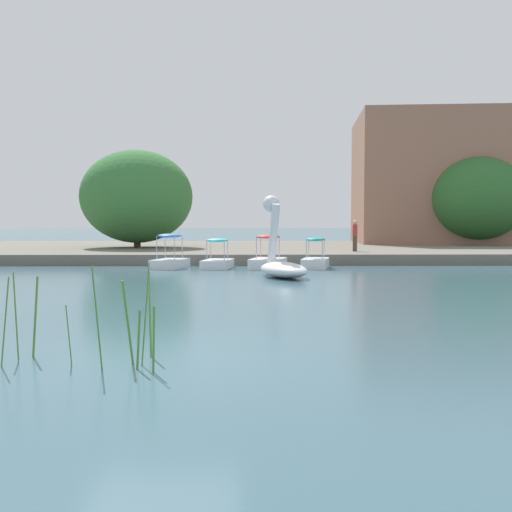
{
  "coord_description": "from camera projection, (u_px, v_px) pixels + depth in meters",
  "views": [
    {
      "loc": [
        1.37,
        -8.97,
        2.14
      ],
      "look_at": [
        1.81,
        16.03,
        0.72
      ],
      "focal_mm": 40.02,
      "sensor_mm": 36.0,
      "label": 1
    }
  ],
  "objects": [
    {
      "name": "pedal_boat_cyan",
      "position": [
        217.0,
        260.0,
        27.44
      ],
      "size": [
        1.58,
        2.42,
        1.45
      ],
      "color": "white",
      "rests_on": "ground_plane"
    },
    {
      "name": "pedal_boat_red",
      "position": [
        268.0,
        260.0,
        27.28
      ],
      "size": [
        1.98,
        2.62,
        1.63
      ],
      "color": "white",
      "rests_on": "ground_plane"
    },
    {
      "name": "swan_boat",
      "position": [
        281.0,
        259.0,
        22.89
      ],
      "size": [
        2.48,
        3.43,
        3.32
      ],
      "color": "white",
      "rests_on": "ground_plane"
    },
    {
      "name": "tree_willow_overhanging",
      "position": [
        477.0,
        199.0,
        43.13
      ],
      "size": [
        10.34,
        10.29,
        6.66
      ],
      "color": "#4C3823",
      "rests_on": "shore_bank_far"
    },
    {
      "name": "person_on_path",
      "position": [
        355.0,
        234.0,
        32.65
      ],
      "size": [
        0.29,
        0.28,
        1.79
      ],
      "color": "#47382D",
      "rests_on": "shore_bank_far"
    },
    {
      "name": "pedal_boat_blue",
      "position": [
        170.0,
        258.0,
        27.55
      ],
      "size": [
        1.78,
        2.48,
        1.67
      ],
      "color": "white",
      "rests_on": "ground_plane"
    },
    {
      "name": "ground_plane",
      "position": [
        160.0,
        359.0,
        9.05
      ],
      "size": [
        542.94,
        542.94,
        0.0
      ],
      "primitive_type": "plane",
      "color": "#385966"
    },
    {
      "name": "pedal_boat_teal",
      "position": [
        315.0,
        259.0,
        27.5
      ],
      "size": [
        1.63,
        2.45,
        1.49
      ],
      "color": "white",
      "rests_on": "ground_plane"
    },
    {
      "name": "apartment_block",
      "position": [
        444.0,
        180.0,
        47.4
      ],
      "size": [
        15.24,
        11.56,
        10.42
      ],
      "primitive_type": "cube",
      "rotation": [
        0.0,
        0.0,
        -0.09
      ],
      "color": "#996B56",
      "rests_on": "shore_bank_far"
    },
    {
      "name": "tree_willow_near_path",
      "position": [
        137.0,
        197.0,
        37.93
      ],
      "size": [
        8.15,
        7.62,
        6.48
      ],
      "color": "#423323",
      "rests_on": "shore_bank_far"
    },
    {
      "name": "reed_clump_foreground",
      "position": [
        100.0,
        322.0,
        8.73
      ],
      "size": [
        2.37,
        1.22,
        1.57
      ],
      "color": "#4C7F33",
      "rests_on": "ground_plane"
    },
    {
      "name": "shore_bank_far",
      "position": [
        227.0,
        250.0,
        41.07
      ],
      "size": [
        132.41,
        23.85,
        0.56
      ],
      "primitive_type": "cube",
      "color": "#6B665B",
      "rests_on": "ground_plane"
    }
  ]
}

